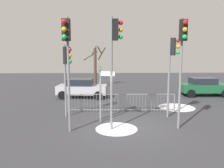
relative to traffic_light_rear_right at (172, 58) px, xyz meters
The scene contains 13 objects.
ground_plane 4.37m from the traffic_light_rear_right, 149.38° to the right, with size 60.00×60.00×0.00m, color #38383D.
traffic_light_rear_right is the anchor object (origin of this frame).
traffic_light_foreground_right 5.55m from the traffic_light_rear_right, behind, with size 0.48×0.45×3.87m.
traffic_light_rear_left 3.67m from the traffic_light_rear_right, 148.84° to the right, with size 0.56×0.36×4.98m.
traffic_light_foreground_left 5.59m from the traffic_light_rear_right, 156.54° to the right, with size 0.35×0.56×4.93m.
traffic_light_mid_right 2.05m from the traffic_light_rear_right, 94.93° to the right, with size 0.33×0.57×4.96m.
direction_sign_post 4.11m from the traffic_light_rear_right, 167.59° to the right, with size 0.75×0.33×2.81m.
pedestrian_guard_railing 3.88m from the traffic_light_rear_right, 154.78° to the left, with size 6.38×0.20×1.07m.
car_silver_near 8.19m from the traffic_light_rear_right, 133.17° to the left, with size 3.93×2.19×1.47m.
car_green_trailing 8.05m from the traffic_light_rear_right, 53.87° to the left, with size 3.85×2.02×1.47m.
bare_tree_left 12.40m from the traffic_light_rear_right, 111.48° to the left, with size 2.33×1.96×4.22m.
snow_patch_kerb 3.96m from the traffic_light_rear_right, 64.50° to the left, with size 2.29×2.29×0.01m, color white.
snow_patch_island 4.75m from the traffic_light_rear_right, 148.28° to the right, with size 1.92×1.92×0.01m, color silver.
Camera 1 is at (-0.92, -10.24, 3.40)m, focal length 36.19 mm.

